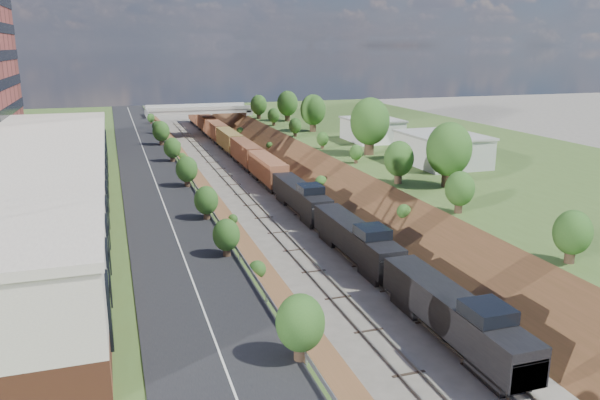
# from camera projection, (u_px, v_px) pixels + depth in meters

# --- Properties ---
(platform_left) EXTENTS (44.00, 180.00, 5.00)m
(platform_left) POSITION_uv_depth(u_px,v_px,m) (9.00, 199.00, 72.94)
(platform_left) COLOR #435D26
(platform_left) RESTS_ON ground
(platform_right) EXTENTS (44.00, 180.00, 5.00)m
(platform_right) POSITION_uv_depth(u_px,v_px,m) (466.00, 167.00, 92.61)
(platform_right) COLOR #435D26
(platform_right) RESTS_ON ground
(embankment_left) EXTENTS (10.00, 180.00, 10.00)m
(embankment_left) POSITION_uv_depth(u_px,v_px,m) (187.00, 204.00, 80.14)
(embankment_left) COLOR brown
(embankment_left) RESTS_ON ground
(embankment_right) EXTENTS (10.00, 180.00, 10.00)m
(embankment_right) POSITION_uv_depth(u_px,v_px,m) (336.00, 192.00, 86.69)
(embankment_right) COLOR brown
(embankment_right) RESTS_ON ground
(rail_left_track) EXTENTS (1.58, 180.00, 0.18)m
(rail_left_track) POSITION_uv_depth(u_px,v_px,m) (247.00, 199.00, 82.62)
(rail_left_track) COLOR gray
(rail_left_track) RESTS_ON ground
(rail_right_track) EXTENTS (1.58, 180.00, 0.18)m
(rail_right_track) POSITION_uv_depth(u_px,v_px,m) (282.00, 196.00, 84.17)
(rail_right_track) COLOR gray
(rail_right_track) RESTS_ON ground
(road) EXTENTS (8.00, 180.00, 0.10)m
(road) POSITION_uv_depth(u_px,v_px,m) (151.00, 170.00, 77.51)
(road) COLOR black
(road) RESTS_ON platform_left
(guardrail) EXTENTS (0.10, 171.00, 0.70)m
(guardrail) POSITION_uv_depth(u_px,v_px,m) (182.00, 165.00, 78.42)
(guardrail) COLOR #99999E
(guardrail) RESTS_ON platform_left
(commercial_building) EXTENTS (14.30, 62.30, 7.00)m
(commercial_building) POSITION_uv_depth(u_px,v_px,m) (24.00, 190.00, 52.66)
(commercial_building) COLOR brown
(commercial_building) RESTS_ON platform_left
(overpass) EXTENTS (24.50, 8.30, 7.40)m
(overpass) POSITION_uv_depth(u_px,v_px,m) (199.00, 116.00, 139.18)
(overpass) COLOR gray
(overpass) RESTS_ON ground
(white_building_near) EXTENTS (9.00, 12.00, 4.00)m
(white_building_near) POSITION_uv_depth(u_px,v_px,m) (442.00, 150.00, 81.27)
(white_building_near) COLOR silver
(white_building_near) RESTS_ON platform_right
(white_building_far) EXTENTS (8.00, 10.00, 3.60)m
(white_building_far) POSITION_uv_depth(u_px,v_px,m) (372.00, 131.00, 101.41)
(white_building_far) COLOR silver
(white_building_far) RESTS_ON platform_right
(tree_right_large) EXTENTS (5.25, 5.25, 7.61)m
(tree_right_large) POSITION_uv_depth(u_px,v_px,m) (449.00, 150.00, 67.69)
(tree_right_large) COLOR #473323
(tree_right_large) RESTS_ON platform_right
(tree_left_crest) EXTENTS (2.45, 2.45, 3.55)m
(tree_left_crest) POSITION_uv_depth(u_px,v_px,m) (244.00, 251.00, 41.31)
(tree_left_crest) COLOR #473323
(tree_left_crest) RESTS_ON platform_left
(freight_train) EXTENTS (2.84, 145.08, 4.55)m
(freight_train) POSITION_uv_depth(u_px,v_px,m) (247.00, 153.00, 104.16)
(freight_train) COLOR black
(freight_train) RESTS_ON ground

